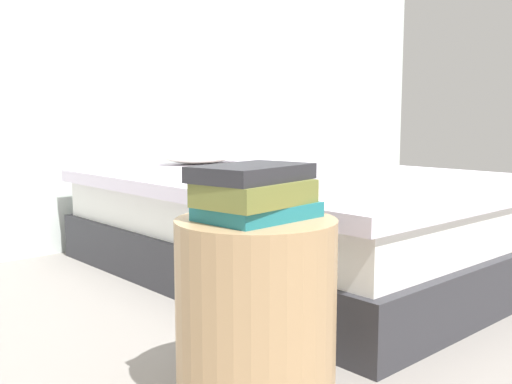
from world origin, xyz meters
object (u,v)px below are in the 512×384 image
(book_olive, at_px, (255,193))
(book_charcoal, at_px, (252,173))
(bed, at_px, (299,220))
(book_teal, at_px, (258,211))
(side_table, at_px, (256,315))

(book_olive, xyz_separation_m, book_charcoal, (0.00, 0.02, 0.05))
(bed, height_order, book_olive, bed)
(book_teal, height_order, book_charcoal, book_charcoal)
(bed, bearing_deg, book_teal, -140.31)
(book_teal, distance_m, book_olive, 0.05)
(bed, bearing_deg, book_charcoal, -140.92)
(bed, height_order, book_teal, bed)
(side_table, bearing_deg, book_olive, -140.74)
(book_charcoal, bearing_deg, book_teal, -42.31)
(book_teal, xyz_separation_m, book_charcoal, (-0.01, 0.01, 0.09))
(side_table, relative_size, book_olive, 1.78)
(bed, xyz_separation_m, book_olive, (-1.10, -0.90, 0.31))
(side_table, height_order, book_charcoal, book_charcoal)
(book_teal, bearing_deg, side_table, 167.75)
(bed, xyz_separation_m, book_teal, (-1.08, -0.90, 0.27))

